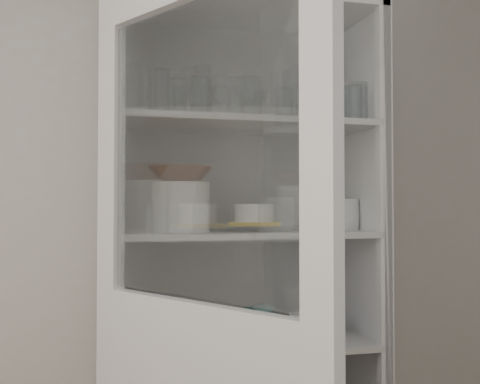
{
  "coord_description": "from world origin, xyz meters",
  "views": [
    {
      "loc": [
        -0.35,
        -0.88,
        1.34
      ],
      "look_at": [
        0.2,
        1.27,
        1.41
      ],
      "focal_mm": 45.0,
      "sensor_mm": 36.0,
      "label": 1
    }
  ],
  "objects": [
    {
      "name": "wall_back",
      "position": [
        0.0,
        1.5,
        1.3
      ],
      "size": [
        3.6,
        0.02,
        2.6
      ],
      "primitive_type": "cube",
      "color": "beige",
      "rests_on": "ground"
    },
    {
      "name": "glass_platter",
      "position": [
        0.25,
        1.27,
        1.27
      ],
      "size": [
        0.46,
        0.46,
        0.02
      ],
      "primitive_type": "cylinder",
      "rotation": [
        0.0,
        0.0,
        -0.36
      ],
      "color": "silver",
      "rests_on": "shelf_plates"
    },
    {
      "name": "tumbler_13",
      "position": [
        0.58,
        1.19,
        1.73
      ],
      "size": [
        0.07,
        0.07,
        0.13
      ],
      "primitive_type": "cylinder",
      "color": "silver",
      "rests_on": "shelf_glass"
    },
    {
      "name": "mug_white",
      "position": [
        0.42,
        1.18,
        0.91
      ],
      "size": [
        0.12,
        0.12,
        0.1
      ],
      "primitive_type": "imported",
      "rotation": [
        0.0,
        0.0,
        -0.12
      ],
      "color": "white",
      "rests_on": "shelf_mugs"
    },
    {
      "name": "cream_bowl",
      "position": [
        -0.03,
        1.21,
        1.4
      ],
      "size": [
        0.27,
        0.27,
        0.06
      ],
      "primitive_type": "cylinder",
      "rotation": [
        0.0,
        0.0,
        -0.41
      ],
      "color": "white",
      "rests_on": "plate_stack_front"
    },
    {
      "name": "tumbler_5",
      "position": [
        0.6,
        1.15,
        1.73
      ],
      "size": [
        0.08,
        0.08,
        0.14
      ],
      "primitive_type": "cylinder",
      "rotation": [
        0.0,
        0.0,
        -0.17
      ],
      "color": "silver",
      "rests_on": "shelf_glass"
    },
    {
      "name": "measuring_cups",
      "position": [
        -0.1,
        1.2,
        0.88
      ],
      "size": [
        0.09,
        0.09,
        0.04
      ],
      "primitive_type": "cylinder",
      "color": "#B5B5B5",
      "rests_on": "shelf_mugs"
    },
    {
      "name": "white_ramekin",
      "position": [
        0.25,
        1.27,
        1.33
      ],
      "size": [
        0.19,
        0.19,
        0.07
      ],
      "primitive_type": "cylinder",
      "rotation": [
        0.0,
        0.0,
        -0.34
      ],
      "color": "white",
      "rests_on": "yellow_trivet"
    },
    {
      "name": "tumbler_8",
      "position": [
        0.05,
        1.24,
        1.74
      ],
      "size": [
        0.09,
        0.09,
        0.15
      ],
      "primitive_type": "cylinder",
      "rotation": [
        0.0,
        0.0,
        -0.23
      ],
      "color": "silver",
      "rests_on": "shelf_glass"
    },
    {
      "name": "tumbler_2",
      "position": [
        0.15,
        1.14,
        1.73
      ],
      "size": [
        0.08,
        0.08,
        0.14
      ],
      "primitive_type": "cylinder",
      "rotation": [
        0.0,
        0.0,
        -0.12
      ],
      "color": "silver",
      "rests_on": "shelf_glass"
    },
    {
      "name": "teal_jar",
      "position": [
        0.31,
        1.33,
        0.91
      ],
      "size": [
        0.09,
        0.09,
        0.1
      ],
      "color": "teal",
      "rests_on": "shelf_mugs"
    },
    {
      "name": "plate_stack_front",
      "position": [
        -0.03,
        1.21,
        1.32
      ],
      "size": [
        0.2,
        0.2,
        0.11
      ],
      "primitive_type": "cylinder",
      "color": "white",
      "rests_on": "shelf_plates"
    },
    {
      "name": "tumbler_4",
      "position": [
        0.2,
        1.13,
        1.73
      ],
      "size": [
        0.08,
        0.08,
        0.14
      ],
      "primitive_type": "cylinder",
      "rotation": [
        0.0,
        0.0,
        0.15
      ],
      "color": "silver",
      "rests_on": "shelf_glass"
    },
    {
      "name": "tumbler_7",
      "position": [
        -0.04,
        1.27,
        1.74
      ],
      "size": [
        0.1,
        0.1,
        0.15
      ],
      "primitive_type": "cylinder",
      "rotation": [
        0.0,
        0.0,
        0.36
      ],
      "color": "silver",
      "rests_on": "shelf_glass"
    },
    {
      "name": "grey_bowl_stack",
      "position": [
        0.61,
        1.28,
        1.32
      ],
      "size": [
        0.13,
        0.13,
        0.12
      ],
      "primitive_type": "cylinder",
      "color": "silver",
      "rests_on": "shelf_plates"
    },
    {
      "name": "goblet_3",
      "position": [
        0.51,
        1.37,
        1.74
      ],
      "size": [
        0.07,
        0.07,
        0.16
      ],
      "primitive_type": null,
      "color": "silver",
      "rests_on": "shelf_glass"
    },
    {
      "name": "pantry_cabinet",
      "position": [
        0.2,
        1.34,
        0.94
      ],
      "size": [
        1.0,
        0.45,
        2.1
      ],
      "color": "silver",
      "rests_on": "floor"
    },
    {
      "name": "terracotta_bowl",
      "position": [
        -0.03,
        1.21,
        1.46
      ],
      "size": [
        0.27,
        0.27,
        0.06
      ],
      "primitive_type": "imported",
      "rotation": [
        0.0,
        0.0,
        -0.21
      ],
      "color": "#542A19",
      "rests_on": "cream_bowl"
    },
    {
      "name": "goblet_0",
      "position": [
        -0.03,
        1.38,
        1.74
      ],
      "size": [
        0.07,
        0.07,
        0.16
      ],
      "primitive_type": null,
      "color": "silver",
      "rests_on": "shelf_glass"
    },
    {
      "name": "tumbler_0",
      "position": [
        -0.12,
        1.13,
        1.74
      ],
      "size": [
        0.09,
        0.09,
        0.15
      ],
      "primitive_type": "cylinder",
      "rotation": [
        0.0,
        0.0,
        0.17
      ],
      "color": "silver",
      "rests_on": "shelf_glass"
    },
    {
      "name": "tumbler_10",
      "position": [
        0.27,
        1.3,
        1.73
      ],
      "size": [
        0.08,
        0.08,
        0.13
      ],
      "primitive_type": "cylinder",
      "rotation": [
        0.0,
        0.0,
        0.31
      ],
      "color": "silver",
      "rests_on": "shelf_glass"
    },
    {
      "name": "goblet_2",
      "position": [
        0.3,
        1.38,
        1.74
      ],
      "size": [
        0.07,
        0.07,
        0.16
      ],
      "primitive_type": null,
      "color": "silver",
      "rests_on": "shelf_glass"
    },
    {
      "name": "tumbler_1",
      "position": [
        0.02,
        1.12,
        1.73
      ],
      "size": [
        0.07,
        0.07,
        0.13
      ],
      "primitive_type": "cylinder",
      "rotation": [
        0.0,
        0.0,
        0.11
      ],
      "color": "silver",
      "rests_on": "shelf_glass"
    },
    {
      "name": "goblet_1",
      "position": [
        0.15,
        1.36,
        1.75
      ],
      "size": [
        0.08,
        0.08,
        0.17
      ],
      "primitive_type": null,
      "color": "silver",
      "rests_on": "shelf_glass"
    },
    {
      "name": "tumbler_11",
      "position": [
        0.38,
        1.29,
        1.73
      ],
      "size": [
        0.08,
        0.08,
        0.14
      ],
      "primitive_type": "cylinder",
      "rotation": [
        0.0,
        0.0,
        0.18
      ],
      "color": "silver",
      "rests_on": "shelf_glass"
    },
    {
      "name": "white_canister",
      "position": [
        -0.08,
        1.29,
        0.93
      ],
      "size": [
        0.14,
        0.14,
        0.14
      ],
      "primitive_type": "cylinder",
      "rotation": [
        0.0,
        0.0,
        0.16
      ],
      "color": "white",
      "rests_on": "shelf_mugs"
    },
    {
      "name": "tumbler_3",
      "position": [
        0.21,
        1.13,
        1.72
      ],
      "size": [
        0.07,
        0.07,
        0.12
      ],
      "primitive_type": "cylinder",
      "rotation": [
        0.0,
        0.0,
        0.22
      ],
      "color": "silver",
      "rests_on": "shelf_glass"
    },
    {
      "name": "tumbler_9",
      "position": [
        0.19,
        1.28,
        1.73
      ],
      "size": [
        0.07,
        0.07,
        0.14
      ],
      "primitive_type": "cylinder",
      "rotation": [
        0.0,
        0.0,
        0.11
      ],
      "color": "silver",
      "rests_on": "shelf_glass"
    },
    {
      "name": "yellow_trivet",
      "position": [
        0.25,
        1.27,
        1.29
      ],
      "size": [
        0.23,
        0.23,
        0.01
      ],
      "primitive_type": "cube",
      "rotation": [
        0.0,
        0.0,
        -0.27
      ],
      "color": "gold",
      "rests_on": "glass_platter"
    },
    {
      "name": "tumbler_6",
      "position": [
        0.61,
        1.13,
        1.73
      ],
      "size": [
        0.08,
        0.08,
        0.14
      ],
      "primitive_type": "cylinder",
      "rotation": [
        0.0,
        0.0,
        0.18
      ],
      "color": "silver",
      "rests_on": "shelf_glass"
    },
    {
      "name": "plate_stack_back",
      "position": [
        -0.05,
        1.38,
        1.31
      ],
      "size": [
        0.2,
        0.2,
        0.1
      ],
      "primitive_type": "cylinder",
      "color": "white",
      "rests_on": "shelf_plates"
    },
    {
      "name": "tumbler_12",
      "position": [
        0.4,
        1.14,
        1.72
      ],
      "size": [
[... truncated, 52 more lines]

